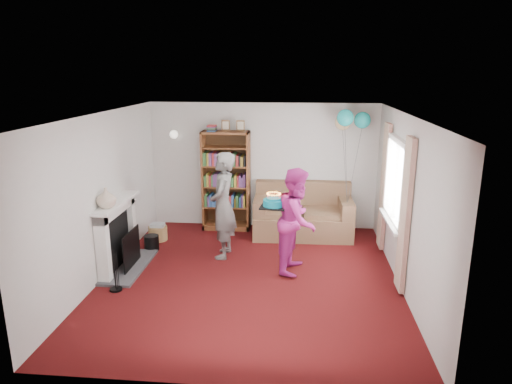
# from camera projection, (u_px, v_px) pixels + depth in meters

# --- Properties ---
(ground) EXTENTS (5.00, 5.00, 0.00)m
(ground) POSITION_uv_depth(u_px,v_px,m) (250.00, 278.00, 7.03)
(ground) COLOR #330907
(ground) RESTS_ON ground
(wall_back) EXTENTS (4.50, 0.02, 2.50)m
(wall_back) POSITION_uv_depth(u_px,v_px,m) (263.00, 166.00, 9.12)
(wall_back) COLOR silver
(wall_back) RESTS_ON ground
(wall_left) EXTENTS (0.02, 5.00, 2.50)m
(wall_left) POSITION_uv_depth(u_px,v_px,m) (101.00, 197.00, 6.92)
(wall_left) COLOR silver
(wall_left) RESTS_ON ground
(wall_right) EXTENTS (0.02, 5.00, 2.50)m
(wall_right) POSITION_uv_depth(u_px,v_px,m) (407.00, 205.00, 6.51)
(wall_right) COLOR silver
(wall_right) RESTS_ON ground
(ceiling) EXTENTS (4.50, 5.00, 0.01)m
(ceiling) POSITION_uv_depth(u_px,v_px,m) (249.00, 114.00, 6.39)
(ceiling) COLOR white
(ceiling) RESTS_ON wall_back
(fireplace) EXTENTS (0.55, 1.80, 1.12)m
(fireplace) POSITION_uv_depth(u_px,v_px,m) (121.00, 238.00, 7.28)
(fireplace) COLOR #3F3F42
(fireplace) RESTS_ON ground
(window_bay) EXTENTS (0.14, 2.02, 2.20)m
(window_bay) POSITION_uv_depth(u_px,v_px,m) (394.00, 196.00, 7.10)
(window_bay) COLOR white
(window_bay) RESTS_ON ground
(wall_sconce) EXTENTS (0.16, 0.23, 0.16)m
(wall_sconce) POSITION_uv_depth(u_px,v_px,m) (174.00, 134.00, 8.98)
(wall_sconce) COLOR gold
(wall_sconce) RESTS_ON ground
(bookcase) EXTENTS (0.93, 0.42, 2.17)m
(bookcase) POSITION_uv_depth(u_px,v_px,m) (226.00, 182.00, 9.06)
(bookcase) COLOR #472B14
(bookcase) RESTS_ON ground
(sofa) EXTENTS (1.87, 0.99, 0.99)m
(sofa) POSITION_uv_depth(u_px,v_px,m) (303.00, 216.00, 8.86)
(sofa) COLOR brown
(sofa) RESTS_ON ground
(wicker_basket) EXTENTS (0.35, 0.35, 0.33)m
(wicker_basket) POSITION_uv_depth(u_px,v_px,m) (158.00, 233.00, 8.59)
(wicker_basket) COLOR olive
(wicker_basket) RESTS_ON ground
(person_striped) EXTENTS (0.45, 0.67, 1.81)m
(person_striped) POSITION_uv_depth(u_px,v_px,m) (223.00, 206.00, 7.65)
(person_striped) COLOR black
(person_striped) RESTS_ON ground
(person_magenta) EXTENTS (0.78, 0.92, 1.67)m
(person_magenta) POSITION_uv_depth(u_px,v_px,m) (297.00, 220.00, 7.13)
(person_magenta) COLOR #B52480
(person_magenta) RESTS_ON ground
(birthday_cake) EXTENTS (0.40, 0.40, 0.22)m
(birthday_cake) POSITION_uv_depth(u_px,v_px,m) (274.00, 203.00, 7.09)
(birthday_cake) COLOR black
(birthday_cake) RESTS_ON ground
(balloons) EXTENTS (0.63, 0.69, 1.74)m
(balloons) POSITION_uv_depth(u_px,v_px,m) (350.00, 120.00, 8.35)
(balloons) COLOR #3F3F3F
(balloons) RESTS_ON ground
(mantel_vase) EXTENTS (0.37, 0.37, 0.30)m
(mantel_vase) POSITION_uv_depth(u_px,v_px,m) (106.00, 198.00, 6.75)
(mantel_vase) COLOR beige
(mantel_vase) RESTS_ON fireplace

